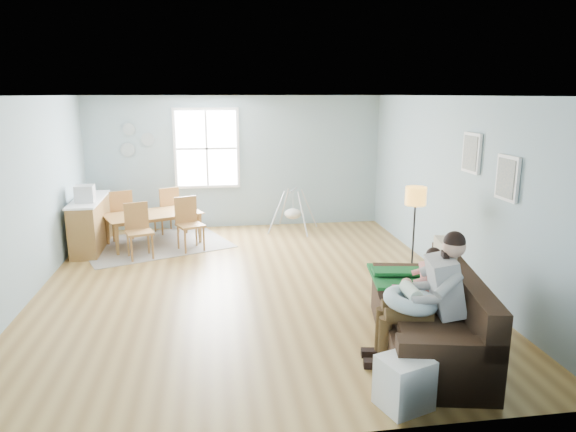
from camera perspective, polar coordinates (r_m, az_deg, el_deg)
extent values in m
cube|color=olive|center=(7.61, -4.18, -7.92)|extent=(8.40, 9.40, 0.08)
cube|color=silver|center=(7.10, -4.61, 15.59)|extent=(8.40, 9.40, 0.60)
cube|color=#90ACBD|center=(11.83, -6.00, 6.66)|extent=(8.40, 0.08, 3.90)
cube|color=#90ACBD|center=(2.82, 2.75, -15.72)|extent=(8.40, 0.08, 3.90)
cube|color=#90ACBD|center=(8.58, 24.60, 2.97)|extent=(0.08, 9.40, 3.90)
cube|color=white|center=(10.60, -9.02, 7.43)|extent=(1.32, 0.06, 1.62)
cube|color=white|center=(10.57, -9.02, 7.41)|extent=(1.20, 0.02, 1.50)
cube|color=white|center=(10.56, -9.02, 7.40)|extent=(1.20, 0.03, 0.04)
cube|color=white|center=(10.56, -9.02, 7.40)|extent=(0.04, 0.03, 1.50)
cube|color=white|center=(6.63, 23.21, 3.88)|extent=(0.04, 0.44, 0.54)
cube|color=slate|center=(6.62, 23.02, 3.88)|extent=(0.01, 0.36, 0.46)
cube|color=white|center=(7.38, 19.74, 6.61)|extent=(0.04, 0.44, 0.54)
cube|color=slate|center=(7.37, 19.56, 6.61)|extent=(0.01, 0.36, 0.46)
cylinder|color=#879CA2|center=(10.69, -17.27, 9.20)|extent=(0.24, 0.02, 0.24)
cylinder|color=#879CA2|center=(10.66, -15.32, 8.23)|extent=(0.26, 0.02, 0.26)
cylinder|color=#879CA2|center=(10.73, -17.38, 7.05)|extent=(0.28, 0.02, 0.28)
cube|color=black|center=(5.92, 15.03, -12.09)|extent=(1.38, 2.36, 0.44)
cube|color=black|center=(5.83, 18.88, -7.98)|extent=(0.65, 2.21, 0.45)
cube|color=black|center=(4.91, 17.61, -13.82)|extent=(0.97, 0.40, 0.17)
cube|color=black|center=(6.71, 13.51, -6.09)|extent=(0.97, 0.40, 0.17)
cube|color=#145824|center=(6.45, 13.74, -6.52)|extent=(1.13, 1.01, 0.04)
cube|color=tan|center=(6.30, 16.95, -4.94)|extent=(0.24, 0.53, 0.52)
cube|color=#9B9A9D|center=(5.42, 17.04, -7.40)|extent=(0.43, 0.51, 0.61)
sphere|color=tan|center=(5.31, 17.98, -3.23)|extent=(0.23, 0.23, 0.23)
sphere|color=black|center=(5.29, 18.02, -2.76)|extent=(0.21, 0.21, 0.21)
cylinder|color=#3A2A15|center=(5.34, 13.26, -10.80)|extent=(0.49, 0.24, 0.16)
cylinder|color=#3A2A15|center=(5.54, 12.80, -9.85)|extent=(0.49, 0.24, 0.16)
cylinder|color=#3A2A15|center=(5.42, 10.69, -13.70)|extent=(0.13, 0.13, 0.55)
cylinder|color=#3A2A15|center=(5.62, 10.33, -12.66)|extent=(0.13, 0.13, 0.55)
cube|color=black|center=(5.52, 9.71, -15.88)|extent=(0.26, 0.14, 0.08)
cube|color=black|center=(5.72, 9.39, -14.78)|extent=(0.26, 0.14, 0.08)
torus|color=#C3E3F4|center=(5.40, 13.46, -9.10)|extent=(0.70, 0.69, 0.23)
cylinder|color=silver|center=(5.37, 13.51, -8.20)|extent=(0.14, 0.32, 0.14)
sphere|color=tan|center=(5.53, 13.05, -7.31)|extent=(0.12, 0.12, 0.12)
cube|color=silver|center=(5.92, 15.41, -6.79)|extent=(0.30, 0.32, 0.37)
sphere|color=tan|center=(5.84, 15.86, -4.46)|extent=(0.17, 0.17, 0.17)
sphere|color=black|center=(5.83, 15.88, -4.18)|extent=(0.17, 0.17, 0.17)
cylinder|color=#D23375|center=(5.89, 13.00, -8.45)|extent=(0.32, 0.18, 0.09)
cylinder|color=#D23375|center=(6.02, 12.92, -7.95)|extent=(0.32, 0.18, 0.09)
cylinder|color=#D23375|center=(5.94, 11.53, -9.95)|extent=(0.08, 0.08, 0.30)
cylinder|color=#D23375|center=(6.07, 11.48, -9.42)|extent=(0.08, 0.08, 0.30)
cylinder|color=black|center=(7.81, 13.47, -7.29)|extent=(0.26, 0.26, 0.03)
cylinder|color=black|center=(7.61, 13.73, -2.88)|extent=(0.03, 0.03, 1.28)
cylinder|color=#FEA935|center=(7.46, 14.02, 2.17)|extent=(0.29, 0.29, 0.26)
cube|color=white|center=(4.88, 12.80, -17.61)|extent=(0.52, 0.49, 0.47)
cube|color=black|center=(4.78, 10.97, -18.26)|extent=(0.13, 0.31, 0.38)
cube|color=gray|center=(9.87, -14.54, -3.02)|extent=(3.04, 2.71, 0.01)
imported|color=brown|center=(9.80, -14.63, -1.40)|extent=(1.90, 1.50, 0.59)
cube|color=#965D33|center=(8.99, -16.19, -1.77)|extent=(0.53, 0.53, 0.04)
cube|color=#965D33|center=(9.12, -16.51, 0.04)|extent=(0.39, 0.16, 0.46)
cylinder|color=#965D33|center=(8.86, -16.98, -3.57)|extent=(0.04, 0.04, 0.45)
cylinder|color=#965D33|center=(8.92, -14.81, -3.32)|extent=(0.04, 0.04, 0.45)
cylinder|color=#965D33|center=(9.19, -17.34, -3.00)|extent=(0.04, 0.04, 0.45)
cylinder|color=#965D33|center=(9.24, -15.25, -2.76)|extent=(0.04, 0.04, 0.45)
cube|color=#965D33|center=(9.24, -10.79, -1.03)|extent=(0.56, 0.56, 0.04)
cube|color=#965D33|center=(9.36, -11.30, 0.73)|extent=(0.39, 0.20, 0.47)
cylinder|color=#965D33|center=(9.08, -11.35, -2.80)|extent=(0.04, 0.04, 0.46)
cylinder|color=#965D33|center=(9.21, -9.33, -2.50)|extent=(0.04, 0.04, 0.46)
cylinder|color=#965D33|center=(9.40, -12.10, -2.29)|extent=(0.04, 0.04, 0.46)
cylinder|color=#965D33|center=(9.52, -10.15, -2.01)|extent=(0.04, 0.04, 0.46)
cube|color=#965D33|center=(10.32, -18.18, 0.10)|extent=(0.57, 0.57, 0.04)
cube|color=#965D33|center=(10.07, -18.04, 1.32)|extent=(0.40, 0.20, 0.48)
cylinder|color=#965D33|center=(10.57, -17.37, -0.84)|extent=(0.04, 0.04, 0.47)
cylinder|color=#965D33|center=(10.50, -19.25, -1.07)|extent=(0.04, 0.04, 0.47)
cylinder|color=#965D33|center=(10.24, -16.90, -1.26)|extent=(0.04, 0.04, 0.47)
cylinder|color=#965D33|center=(10.17, -18.83, -1.50)|extent=(0.04, 0.04, 0.47)
cube|color=#965D33|center=(10.54, -13.41, 0.60)|extent=(0.58, 0.58, 0.04)
cube|color=#965D33|center=(10.31, -13.03, 1.79)|extent=(0.37, 0.24, 0.47)
cylinder|color=#965D33|center=(10.81, -12.90, -0.29)|extent=(0.04, 0.04, 0.46)
cylinder|color=#965D33|center=(10.67, -14.57, -0.56)|extent=(0.04, 0.04, 0.46)
cylinder|color=#965D33|center=(10.51, -12.10, -0.64)|extent=(0.04, 0.04, 0.46)
cylinder|color=#965D33|center=(10.37, -13.80, -0.92)|extent=(0.04, 0.04, 0.46)
cube|color=brown|center=(9.88, -21.08, -0.85)|extent=(0.48, 1.61, 0.89)
cube|color=white|center=(9.78, -21.30, 1.72)|extent=(0.52, 1.65, 0.04)
cube|color=silver|center=(9.45, -21.64, 2.32)|extent=(0.32, 0.30, 0.29)
cube|color=black|center=(9.48, -22.51, 2.27)|extent=(0.03, 0.24, 0.21)
cylinder|color=silver|center=(10.26, 0.57, 2.87)|extent=(0.23, 0.46, 0.04)
ellipsoid|color=beige|center=(10.36, 0.56, 0.25)|extent=(0.35, 0.35, 0.21)
cylinder|color=silver|center=(10.31, 0.57, 1.55)|extent=(0.01, 0.01, 0.39)
cylinder|color=silver|center=(10.16, -1.30, 0.38)|extent=(0.40, 0.19, 0.85)
cylinder|color=silver|center=(10.02, 1.65, 0.19)|extent=(0.17, 0.40, 0.85)
cylinder|color=silver|center=(10.67, -0.46, 1.01)|extent=(0.17, 0.40, 0.85)
cylinder|color=silver|center=(10.54, 2.37, 0.84)|extent=(0.40, 0.19, 0.85)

